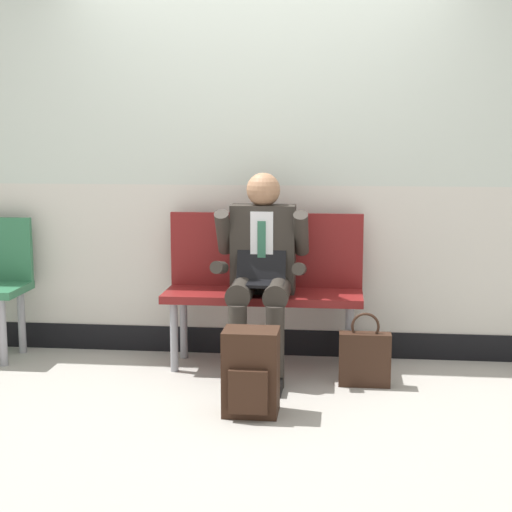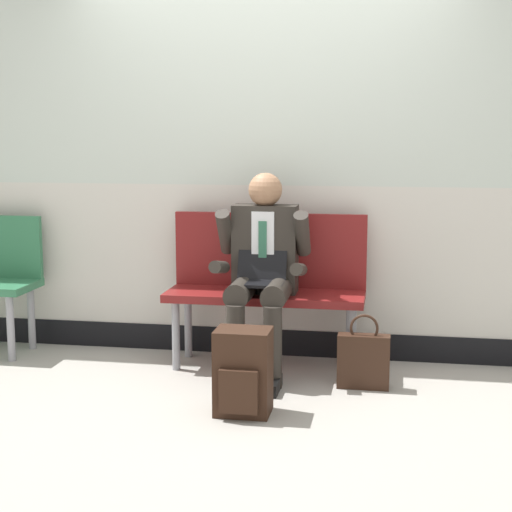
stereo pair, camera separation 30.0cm
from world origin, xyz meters
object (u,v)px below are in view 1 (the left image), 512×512
object	(u,v)px
person_seated	(261,268)
handbag	(365,358)
bench_with_person	(264,278)
backpack	(251,373)

from	to	relation	value
person_seated	handbag	xyz separation A→B (m)	(0.63, -0.18, -0.49)
bench_with_person	person_seated	distance (m)	0.23
handbag	backpack	bearing A→B (deg)	-138.46
backpack	handbag	size ratio (longest dim) A/B	1.04
backpack	handbag	distance (m)	0.82
bench_with_person	person_seated	xyz separation A→B (m)	(0.00, -0.21, 0.10)
bench_with_person	person_seated	world-z (taller)	person_seated
person_seated	bench_with_person	bearing A→B (deg)	90.00
backpack	person_seated	bearing A→B (deg)	91.61
person_seated	backpack	bearing A→B (deg)	-88.39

